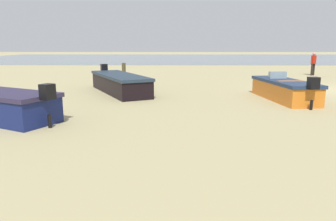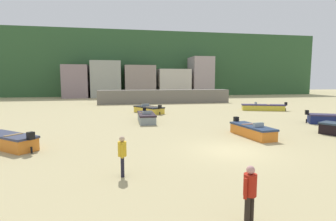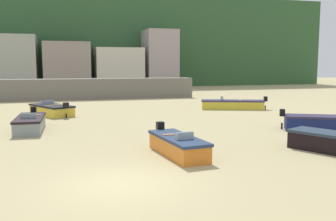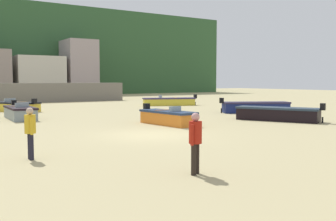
% 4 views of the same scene
% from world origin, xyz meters
% --- Properties ---
extents(ground_plane, '(160.00, 160.00, 0.00)m').
position_xyz_m(ground_plane, '(0.00, 0.00, 0.00)').
color(ground_plane, tan).
extents(headland_hill, '(90.00, 32.00, 15.27)m').
position_xyz_m(headland_hill, '(0.00, 66.00, 7.64)').
color(headland_hill, '#2F5530').
rests_on(headland_hill, ground).
extents(harbor_pier, '(21.47, 2.40, 2.18)m').
position_xyz_m(harbor_pier, '(1.78, 30.00, 1.09)').
color(harbor_pier, slate).
rests_on(harbor_pier, ground).
extents(townhouse_left, '(5.21, 5.25, 6.94)m').
position_xyz_m(townhouse_left, '(-14.40, 46.62, 3.47)').
color(townhouse_left, gray).
rests_on(townhouse_left, ground).
extents(townhouse_centre, '(6.30, 6.37, 7.84)m').
position_xyz_m(townhouse_centre, '(-8.15, 47.18, 3.92)').
color(townhouse_centre, '#9C9F95').
rests_on(townhouse_centre, ground).
extents(townhouse_centre_right, '(6.63, 5.21, 6.96)m').
position_xyz_m(townhouse_centre_right, '(-0.84, 46.61, 3.48)').
color(townhouse_centre_right, gray).
rests_on(townhouse_centre_right, ground).
extents(townhouse_right, '(7.12, 5.75, 6.20)m').
position_xyz_m(townhouse_right, '(6.84, 46.88, 3.10)').
color(townhouse_right, beige).
rests_on(townhouse_right, ground).
extents(townhouse_far_right, '(4.79, 6.44, 9.04)m').
position_xyz_m(townhouse_far_right, '(13.40, 47.22, 4.52)').
color(townhouse_far_right, '#A29293').
rests_on(townhouse_far_right, ground).
extents(boat_yellow_0, '(3.38, 4.30, 1.08)m').
position_xyz_m(boat_yellow_0, '(-2.38, 17.29, 0.40)').
color(boat_yellow_0, gold).
rests_on(boat_yellow_0, ground).
extents(boat_orange_2, '(3.68, 3.43, 1.13)m').
position_xyz_m(boat_orange_2, '(-11.92, 2.81, 0.42)').
color(boat_orange_2, orange).
rests_on(boat_orange_2, ground).
extents(boat_grey_3, '(1.54, 4.42, 1.12)m').
position_xyz_m(boat_grey_3, '(-3.38, 10.83, 0.41)').
color(boat_grey_3, gray).
rests_on(boat_grey_3, ground).
extents(boat_orange_4, '(1.68, 4.07, 1.10)m').
position_xyz_m(boat_orange_4, '(2.91, 3.11, 0.41)').
color(boat_orange_4, orange).
rests_on(boat_orange_4, ground).
extents(boat_yellow_6, '(5.35, 3.01, 1.08)m').
position_xyz_m(boat_yellow_6, '(12.01, 17.20, 0.39)').
color(boat_yellow_6, gold).
rests_on(boat_yellow_6, ground).
extents(beach_walker_foreground, '(0.35, 0.53, 1.62)m').
position_xyz_m(beach_walker_foreground, '(-5.83, -2.74, 0.95)').
color(beach_walker_foreground, black).
rests_on(beach_walker_foreground, ground).
extents(beach_walker_distant, '(0.50, 0.47, 1.62)m').
position_xyz_m(beach_walker_distant, '(-2.66, -7.04, 0.95)').
color(beach_walker_distant, black).
rests_on(beach_walker_distant, ground).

